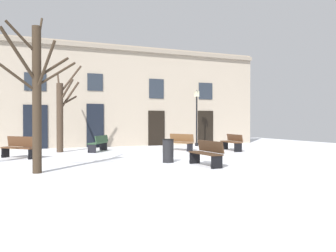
{
  "coord_description": "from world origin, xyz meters",
  "views": [
    {
      "loc": [
        -5.76,
        -12.55,
        1.56
      ],
      "look_at": [
        0.0,
        1.65,
        1.36
      ],
      "focal_mm": 36.24,
      "sensor_mm": 36.0,
      "label": 1
    }
  ],
  "objects": [
    {
      "name": "bench_far_corner",
      "position": [
        -0.02,
        -2.01,
        0.45
      ],
      "size": [
        0.58,
        1.65,
        0.89
      ],
      "rotation": [
        0.0,
        0.0,
        4.76
      ],
      "color": "#3D2819",
      "rests_on": "ground"
    },
    {
      "name": "litter_bin",
      "position": [
        -0.9,
        -0.58,
        0.45
      ],
      "size": [
        0.45,
        0.45,
        0.9
      ],
      "color": "black",
      "rests_on": "ground"
    },
    {
      "name": "bench_back_to_back_right",
      "position": [
        1.72,
        4.21,
        0.45
      ],
      "size": [
        1.16,
        1.71,
        0.9
      ],
      "rotation": [
        0.0,
        0.0,
        5.16
      ],
      "color": "brown",
      "rests_on": "ground"
    },
    {
      "name": "streetlamp",
      "position": [
        4.05,
        6.77,
        2.2
      ],
      "size": [
        0.3,
        0.3,
        3.58
      ],
      "color": "black",
      "rests_on": "ground"
    },
    {
      "name": "ground_plane",
      "position": [
        0.0,
        0.0,
        0.0
      ],
      "size": [
        29.5,
        29.5,
        0.0
      ],
      "primitive_type": "plane",
      "color": "white"
    },
    {
      "name": "tree_center",
      "position": [
        -4.32,
        5.58,
        2.02
      ],
      "size": [
        1.28,
        1.74,
        4.5
      ],
      "color": "#423326",
      "rests_on": "ground"
    },
    {
      "name": "bench_by_litter_bin",
      "position": [
        -2.47,
        5.14,
        0.44
      ],
      "size": [
        1.32,
        1.7,
        0.85
      ],
      "rotation": [
        0.0,
        0.0,
        4.15
      ],
      "color": "#2D4C33",
      "rests_on": "ground"
    },
    {
      "name": "bench_facing_shops",
      "position": [
        -6.21,
        3.24,
        0.47
      ],
      "size": [
        1.49,
        1.56,
        0.93
      ],
      "rotation": [
        0.0,
        0.0,
        5.46
      ],
      "color": "#51331E",
      "rests_on": "ground"
    },
    {
      "name": "tree_foreground",
      "position": [
        -5.6,
        -1.58,
        2.46
      ],
      "size": [
        2.62,
        2.01,
        4.99
      ],
      "color": "#382B1E",
      "rests_on": "ground"
    },
    {
      "name": "bench_near_lamp",
      "position": [
        4.25,
        2.99,
        0.47
      ],
      "size": [
        0.7,
        1.84,
        0.88
      ],
      "rotation": [
        0.0,
        0.0,
        4.59
      ],
      "color": "#51331E",
      "rests_on": "ground"
    },
    {
      "name": "building_facade",
      "position": [
        -0.01,
        8.46,
        3.24
      ],
      "size": [
        18.44,
        0.6,
        6.39
      ],
      "color": "tan",
      "rests_on": "ground"
    }
  ]
}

